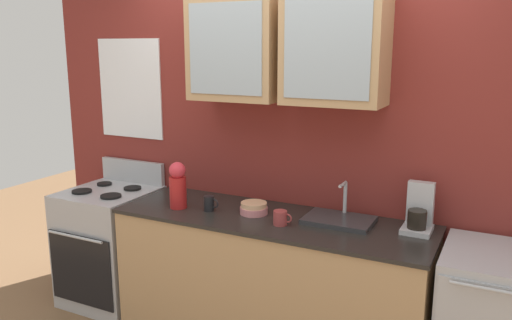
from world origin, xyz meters
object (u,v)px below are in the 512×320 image
Objects in this scene: sink_faucet at (339,219)px; stove_range at (111,245)px; bowl_stack at (254,208)px; cup_near_bowls at (209,203)px; vase at (178,185)px; coffee_maker at (419,213)px; cup_near_sink at (281,218)px.

stove_range is at bearing -176.69° from sink_faucet.
cup_near_bowls is (-0.29, -0.08, 0.01)m from bowl_stack.
cup_near_bowls is (0.22, 0.04, -0.11)m from vase.
coffee_maker is (2.26, 0.17, 0.55)m from stove_range.
stove_range is 3.69× the size of coffee_maker.
sink_faucet reaches higher than cup_near_sink.
stove_range reaches higher than cup_near_sink.
bowl_stack is at bearing 153.76° from cup_near_sink.
coffee_maker reaches higher than cup_near_bowls.
cup_near_bowls is at bearing 175.55° from cup_near_sink.
vase reaches higher than stove_range.
sink_faucet is at bearing 11.20° from cup_near_bowls.
sink_faucet is 3.49× the size of cup_near_sink.
vase is at bearing -169.22° from sink_faucet.
coffee_maker reaches higher than stove_range.
cup_near_bowls is (-0.85, -0.17, 0.03)m from sink_faucet.
vase reaches higher than coffee_maker.
cup_near_sink is (0.76, -0.01, -0.11)m from vase.
stove_range is at bearing -175.58° from coffee_maker.
cup_near_bowls is at bearing -3.84° from stove_range.
bowl_stack is at bearing 12.59° from vase.
sink_faucet reaches higher than bowl_stack.
cup_near_sink is (0.25, -0.12, 0.01)m from bowl_stack.
stove_range is 2.33m from coffee_maker.
cup_near_bowls reaches higher than bowl_stack.
stove_range is 1.57m from cup_near_sink.
stove_range is 1.07m from cup_near_bowls.
cup_near_sink is 0.82m from coffee_maker.
cup_near_sink is at bearing -4.06° from stove_range.
vase is 1.09× the size of coffee_maker.
stove_range is 8.86× the size of cup_near_sink.
sink_faucet is 3.88× the size of cup_near_bowls.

